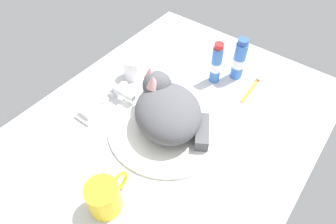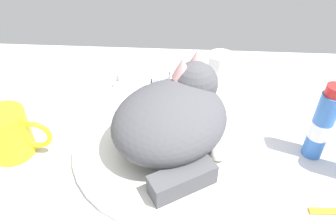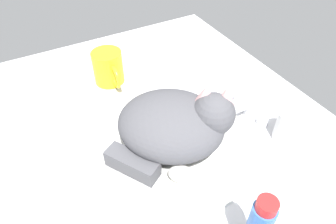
{
  "view_description": "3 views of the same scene",
  "coord_description": "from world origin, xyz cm",
  "px_view_note": "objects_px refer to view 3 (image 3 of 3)",
  "views": [
    {
      "loc": [
        -45.84,
        -34.89,
        72.28
      ],
      "look_at": [
        0.86,
        0.68,
        5.74
      ],
      "focal_mm": 31.59,
      "sensor_mm": 36.0,
      "label": 1
    },
    {
      "loc": [
        2.55,
        -45.18,
        44.87
      ],
      "look_at": [
        -0.46,
        1.37,
        7.7
      ],
      "focal_mm": 34.28,
      "sensor_mm": 36.0,
      "label": 2
    },
    {
      "loc": [
        40.69,
        -23.08,
        53.24
      ],
      "look_at": [
        -2.71,
        0.78,
        7.94
      ],
      "focal_mm": 33.03,
      "sensor_mm": 36.0,
      "label": 3
    }
  ],
  "objects_px": {
    "faucet": "(246,108)",
    "coffee_mug": "(108,68)",
    "cat": "(176,124)",
    "soap_bar": "(225,84)",
    "rinse_cup": "(290,127)"
  },
  "relations": [
    {
      "from": "faucet",
      "to": "coffee_mug",
      "type": "height_order",
      "value": "coffee_mug"
    },
    {
      "from": "coffee_mug",
      "to": "cat",
      "type": "bearing_deg",
      "value": 7.59
    },
    {
      "from": "faucet",
      "to": "cat",
      "type": "distance_m",
      "value": 0.21
    },
    {
      "from": "soap_bar",
      "to": "rinse_cup",
      "type": "bearing_deg",
      "value": 4.13
    },
    {
      "from": "cat",
      "to": "coffee_mug",
      "type": "distance_m",
      "value": 0.31
    },
    {
      "from": "coffee_mug",
      "to": "soap_bar",
      "type": "relative_size",
      "value": 1.97
    },
    {
      "from": "cat",
      "to": "soap_bar",
      "type": "xyz_separation_m",
      "value": [
        -0.12,
        0.22,
        -0.05
      ]
    },
    {
      "from": "coffee_mug",
      "to": "faucet",
      "type": "bearing_deg",
      "value": 39.62
    },
    {
      "from": "faucet",
      "to": "rinse_cup",
      "type": "height_order",
      "value": "rinse_cup"
    },
    {
      "from": "rinse_cup",
      "to": "coffee_mug",
      "type": "bearing_deg",
      "value": -145.76
    },
    {
      "from": "faucet",
      "to": "rinse_cup",
      "type": "xyz_separation_m",
      "value": [
        0.11,
        0.03,
        0.02
      ]
    },
    {
      "from": "rinse_cup",
      "to": "cat",
      "type": "bearing_deg",
      "value": -113.28
    },
    {
      "from": "cat",
      "to": "soap_bar",
      "type": "bearing_deg",
      "value": 117.54
    },
    {
      "from": "cat",
      "to": "rinse_cup",
      "type": "xyz_separation_m",
      "value": [
        0.1,
        0.24,
        -0.03
      ]
    },
    {
      "from": "faucet",
      "to": "coffee_mug",
      "type": "bearing_deg",
      "value": -140.38
    }
  ]
}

